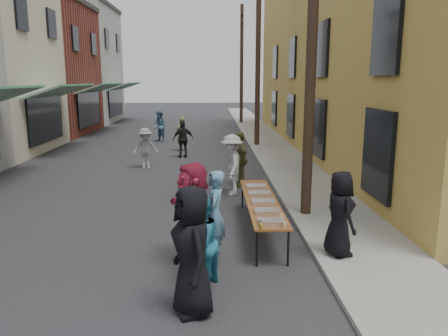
{
  "coord_description": "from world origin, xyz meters",
  "views": [
    {
      "loc": [
        1.93,
        -7.53,
        3.4
      ],
      "look_at": [
        2.23,
        2.84,
        1.3
      ],
      "focal_mm": 35.0,
      "sensor_mm": 36.0,
      "label": 1
    }
  ],
  "objects": [
    {
      "name": "utility_pole_mid",
      "position": [
        4.3,
        15.0,
        4.5
      ],
      "size": [
        0.26,
        0.26,
        9.0
      ],
      "primitive_type": "cylinder",
      "color": "#2D2116",
      "rests_on": "ground"
    },
    {
      "name": "passerby_right",
      "position": [
        0.49,
        13.57,
        0.83
      ],
      "size": [
        0.7,
        0.72,
        1.66
      ],
      "primitive_type": "imported",
      "rotation": [
        0.0,
        0.0,
        3.99
      ],
      "color": "#67693C",
      "rests_on": "ground"
    },
    {
      "name": "guest_queue_back",
      "position": [
        1.59,
        0.05,
        0.99
      ],
      "size": [
        1.0,
        1.92,
        1.98
      ],
      "primitive_type": "imported",
      "rotation": [
        0.0,
        0.0,
        -1.33
      ],
      "color": "#9C223A",
      "rests_on": "ground"
    },
    {
      "name": "passerby_far",
      "position": [
        -0.93,
        16.8,
        0.86
      ],
      "size": [
        1.06,
        1.06,
        1.73
      ],
      "primitive_type": "imported",
      "rotation": [
        0.0,
        0.0,
        5.51
      ],
      "color": "teal",
      "rests_on": "ground"
    },
    {
      "name": "serving_table",
      "position": [
        3.05,
        1.91,
        0.71
      ],
      "size": [
        0.7,
        4.0,
        0.75
      ],
      "color": "#613117",
      "rests_on": "ground"
    },
    {
      "name": "catering_tray_sausage",
      "position": [
        3.05,
        0.26,
        0.79
      ],
      "size": [
        0.5,
        0.33,
        0.08
      ],
      "primitive_type": "cube",
      "color": "maroon",
      "rests_on": "serving_table"
    },
    {
      "name": "passerby_left",
      "position": [
        -0.64,
        9.34,
        0.79
      ],
      "size": [
        1.15,
        0.86,
        1.58
      ],
      "primitive_type": "imported",
      "rotation": [
        0.0,
        0.0,
        0.3
      ],
      "color": "gray",
      "rests_on": "ground"
    },
    {
      "name": "guest_front_d",
      "position": [
        2.54,
        5.23,
        0.91
      ],
      "size": [
        0.71,
        1.2,
        1.83
      ],
      "primitive_type": "imported",
      "rotation": [
        0.0,
        0.0,
        -1.6
      ],
      "color": "beige",
      "rests_on": "ground"
    },
    {
      "name": "cup_stack",
      "position": [
        3.25,
        0.01,
        0.81
      ],
      "size": [
        0.08,
        0.08,
        0.12
      ],
      "primitive_type": "cylinder",
      "color": "tan",
      "rests_on": "serving_table"
    },
    {
      "name": "condiment_jar_a",
      "position": [
        2.83,
        -0.04,
        0.79
      ],
      "size": [
        0.07,
        0.07,
        0.08
      ],
      "primitive_type": "cylinder",
      "color": "#A57F26",
      "rests_on": "serving_table"
    },
    {
      "name": "condiment_jar_c",
      "position": [
        2.83,
        0.16,
        0.79
      ],
      "size": [
        0.07,
        0.07,
        0.08
      ],
      "primitive_type": "cylinder",
      "color": "#A57F26",
      "rests_on": "serving_table"
    },
    {
      "name": "guest_front_e",
      "position": [
        2.85,
        6.31,
        0.89
      ],
      "size": [
        0.73,
        1.13,
        1.79
      ],
      "primitive_type": "imported",
      "rotation": [
        0.0,
        0.0,
        -1.27
      ],
      "color": "brown",
      "rests_on": "ground"
    },
    {
      "name": "catering_tray_foil_d",
      "position": [
        3.05,
        2.31,
        0.79
      ],
      "size": [
        0.5,
        0.33,
        0.08
      ],
      "primitive_type": "cube",
      "color": "#B2B2B7",
      "rests_on": "serving_table"
    },
    {
      "name": "guest_front_c",
      "position": [
        1.74,
        -0.77,
        0.78
      ],
      "size": [
        0.85,
        0.93,
        1.56
      ],
      "primitive_type": "imported",
      "rotation": [
        0.0,
        0.0,
        -2.01
      ],
      "color": "teal",
      "rests_on": "ground"
    },
    {
      "name": "guest_front_b",
      "position": [
        1.98,
        0.46,
        0.86
      ],
      "size": [
        0.45,
        0.65,
        1.73
      ],
      "primitive_type": "imported",
      "rotation": [
        0.0,
        0.0,
        -1.63
      ],
      "color": "#578EA9",
      "rests_on": "ground"
    },
    {
      "name": "catering_tray_foil_b",
      "position": [
        3.05,
        0.91,
        0.79
      ],
      "size": [
        0.5,
        0.33,
        0.08
      ],
      "primitive_type": "cube",
      "color": "#B2B2B7",
      "rests_on": "serving_table"
    },
    {
      "name": "building_ochre",
      "position": [
        11.1,
        14.0,
        5.0
      ],
      "size": [
        10.0,
        28.0,
        10.0
      ],
      "primitive_type": "cube",
      "color": "gold",
      "rests_on": "ground"
    },
    {
      "name": "passerby_mid",
      "position": [
        0.68,
        11.7,
        0.82
      ],
      "size": [
        1.03,
        0.65,
        1.64
      ],
      "primitive_type": "imported",
      "rotation": [
        0.0,
        0.0,
        3.43
      ],
      "color": "black",
      "rests_on": "ground"
    },
    {
      "name": "catering_tray_buns",
      "position": [
        3.05,
        1.61,
        0.79
      ],
      "size": [
        0.5,
        0.33,
        0.08
      ],
      "primitive_type": "cube",
      "color": "tan",
      "rests_on": "serving_table"
    },
    {
      "name": "catering_tray_buns_end",
      "position": [
        3.05,
        3.01,
        0.79
      ],
      "size": [
        0.5,
        0.33,
        0.08
      ],
      "primitive_type": "cube",
      "color": "tan",
      "rests_on": "serving_table"
    },
    {
      "name": "utility_pole_near",
      "position": [
        4.3,
        3.0,
        4.5
      ],
      "size": [
        0.26,
        0.26,
        9.0
      ],
      "primitive_type": "cylinder",
      "color": "#2D2116",
      "rests_on": "ground"
    },
    {
      "name": "condiment_jar_b",
      "position": [
        2.83,
        0.06,
        0.79
      ],
      "size": [
        0.07,
        0.07,
        0.08
      ],
      "primitive_type": "cylinder",
      "color": "#A57F26",
      "rests_on": "serving_table"
    },
    {
      "name": "ground",
      "position": [
        0.0,
        0.0,
        0.0
      ],
      "size": [
        120.0,
        120.0,
        0.0
      ],
      "primitive_type": "plane",
      "color": "#28282B",
      "rests_on": "ground"
    },
    {
      "name": "utility_pole_far",
      "position": [
        4.3,
        27.0,
        4.5
      ],
      "size": [
        0.26,
        0.26,
        9.0
      ],
      "primitive_type": "cylinder",
      "color": "#2D2116",
      "rests_on": "ground"
    },
    {
      "name": "guest_front_a",
      "position": [
        1.64,
        -1.57,
        0.97
      ],
      "size": [
        0.91,
        1.1,
        1.94
      ],
      "primitive_type": "imported",
      "rotation": [
        0.0,
        0.0,
        -1.21
      ],
      "color": "black",
      "rests_on": "ground"
    },
    {
      "name": "sidewalk",
      "position": [
        5.0,
        15.0,
        0.05
      ],
      "size": [
        2.2,
        60.0,
        0.1
      ],
      "primitive_type": "cube",
      "color": "gray",
      "rests_on": "ground"
    },
    {
      "name": "server",
      "position": [
        4.35,
        0.31,
        0.92
      ],
      "size": [
        0.69,
        0.9,
        1.64
      ],
      "primitive_type": "imported",
      "rotation": [
        0.0,
        0.0,
        1.81
      ],
      "color": "black",
      "rests_on": "sidewalk"
    }
  ]
}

